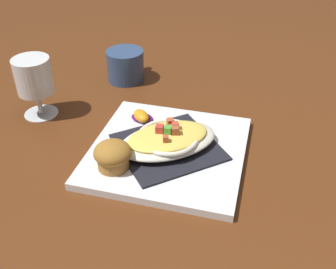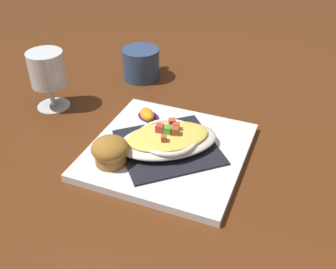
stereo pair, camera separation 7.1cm
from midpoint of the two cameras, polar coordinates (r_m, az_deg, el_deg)
name	(u,v)px [view 2 (the right image)]	position (r m, az deg, el deg)	size (l,w,h in m)	color
ground_plane	(168,154)	(0.74, 2.76, -2.93)	(2.60, 2.60, 0.00)	#592E14
square_plate	(168,151)	(0.74, 2.78, -2.48)	(0.28, 0.28, 0.01)	white
folded_napkin	(168,147)	(0.73, 2.80, -1.89)	(0.17, 0.17, 0.00)	black
gratin_dish	(168,139)	(0.72, 2.84, -0.72)	(0.21, 0.19, 0.04)	silver
muffin	(110,151)	(0.68, -5.39, -2.47)	(0.06, 0.06, 0.05)	#A16C31
orange_garnish	(148,115)	(0.81, -0.45, 2.75)	(0.06, 0.06, 0.02)	#55135F
coffee_mug	(142,65)	(0.99, -1.76, 9.89)	(0.09, 0.12, 0.08)	#314972
stemmed_glass	(47,72)	(0.87, -14.72, 8.59)	(0.08, 0.08, 0.13)	white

